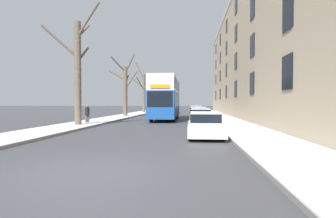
# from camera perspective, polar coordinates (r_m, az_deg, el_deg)

# --- Properties ---
(ground_plane) EXTENTS (320.00, 320.00, 0.00)m
(ground_plane) POSITION_cam_1_polar(r_m,az_deg,el_deg) (7.41, -16.85, -12.71)
(ground_plane) COLOR #424247
(sidewalk_left) EXTENTS (3.13, 130.00, 0.16)m
(sidewalk_left) POSITION_cam_1_polar(r_m,az_deg,el_deg) (60.33, -3.32, -0.34)
(sidewalk_left) COLOR gray
(sidewalk_left) RESTS_ON ground
(sidewalk_right) EXTENTS (3.13, 130.00, 0.16)m
(sidewalk_right) POSITION_cam_1_polar(r_m,az_deg,el_deg) (59.79, 8.30, -0.37)
(sidewalk_right) COLOR gray
(sidewalk_right) RESTS_ON ground
(terrace_facade_right) EXTENTS (9.10, 53.35, 15.32)m
(terrace_facade_right) POSITION_cam_1_polar(r_m,az_deg,el_deg) (35.35, 20.87, 10.77)
(terrace_facade_right) COLOR tan
(terrace_facade_right) RESTS_ON ground
(bare_tree_left_0) EXTENTS (4.30, 2.47, 9.26)m
(bare_tree_left_0) POSITION_cam_1_polar(r_m,az_deg,el_deg) (21.25, -19.10, 8.29)
(bare_tree_left_0) COLOR brown
(bare_tree_left_0) RESTS_ON ground
(bare_tree_left_1) EXTENTS (3.74, 2.95, 8.10)m
(bare_tree_left_1) POSITION_cam_1_polar(r_m,az_deg,el_deg) (34.37, -9.32, 4.51)
(bare_tree_left_1) COLOR brown
(bare_tree_left_1) RESTS_ON ground
(bare_tree_left_2) EXTENTS (2.04, 2.36, 9.01)m
(bare_tree_left_2) POSITION_cam_1_polar(r_m,az_deg,el_deg) (47.32, -5.39, 3.76)
(bare_tree_left_2) COLOR brown
(bare_tree_left_2) RESTS_ON ground
(bare_tree_left_3) EXTENTS (4.01, 2.98, 6.43)m
(bare_tree_left_3) POSITION_cam_1_polar(r_m,az_deg,el_deg) (59.79, -3.00, 2.72)
(bare_tree_left_3) COLOR brown
(bare_tree_left_3) RESTS_ON ground
(double_decker_bus) EXTENTS (2.55, 10.03, 4.45)m
(double_decker_bus) POSITION_cam_1_polar(r_m,az_deg,el_deg) (28.01, -0.56, 2.77)
(double_decker_bus) COLOR #194C99
(double_decker_bus) RESTS_ON ground
(parked_car_0) EXTENTS (1.79, 4.36, 1.31)m
(parked_car_0) POSITION_cam_1_polar(r_m,az_deg,el_deg) (13.99, 8.06, -3.53)
(parked_car_0) COLOR silver
(parked_car_0) RESTS_ON ground
(parked_car_1) EXTENTS (1.73, 4.37, 1.36)m
(parked_car_1) POSITION_cam_1_polar(r_m,az_deg,el_deg) (20.39, 7.11, -1.98)
(parked_car_1) COLOR #474C56
(parked_car_1) RESTS_ON ground
(parked_car_2) EXTENTS (1.82, 3.99, 1.39)m
(parked_car_2) POSITION_cam_1_polar(r_m,az_deg,el_deg) (25.65, 6.69, -1.29)
(parked_car_2) COLOR #474C56
(parked_car_2) RESTS_ON ground
(parked_car_3) EXTENTS (1.89, 4.53, 1.34)m
(parked_car_3) POSITION_cam_1_polar(r_m,az_deg,el_deg) (32.00, 6.36, -0.81)
(parked_car_3) COLOR #474C56
(parked_car_3) RESTS_ON ground
(parked_car_4) EXTENTS (1.72, 4.05, 1.42)m
(parked_car_4) POSITION_cam_1_polar(r_m,az_deg,el_deg) (37.80, 6.16, -0.44)
(parked_car_4) COLOR maroon
(parked_car_4) RESTS_ON ground
(oncoming_van) EXTENTS (1.95, 5.23, 2.39)m
(oncoming_van) POSITION_cam_1_polar(r_m,az_deg,el_deg) (47.77, 0.30, 0.68)
(oncoming_van) COLOR #333842
(oncoming_van) RESTS_ON ground
(pedestrian_left_sidewalk) EXTENTS (0.36, 0.36, 1.64)m
(pedestrian_left_sidewalk) POSITION_cam_1_polar(r_m,az_deg,el_deg) (23.02, -17.17, -0.99)
(pedestrian_left_sidewalk) COLOR #4C4742
(pedestrian_left_sidewalk) RESTS_ON ground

